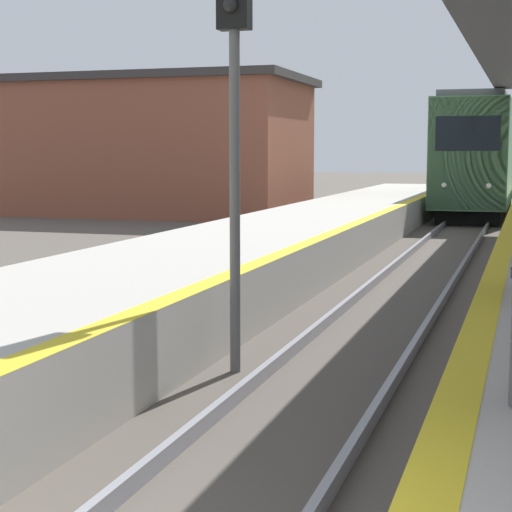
% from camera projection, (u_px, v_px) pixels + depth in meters
% --- Properties ---
extents(train, '(2.62, 17.47, 4.61)m').
position_uv_depth(train, '(482.00, 156.00, 36.46)').
color(train, black).
rests_on(train, ground).
extents(signal_near, '(0.36, 0.31, 4.77)m').
position_uv_depth(signal_near, '(234.00, 81.00, 9.50)').
color(signal_near, '#595959').
rests_on(signal_near, ground).
extents(station_building, '(12.14, 7.02, 5.49)m').
position_uv_depth(station_building, '(156.00, 146.00, 34.73)').
color(station_building, brown).
rests_on(station_building, ground).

